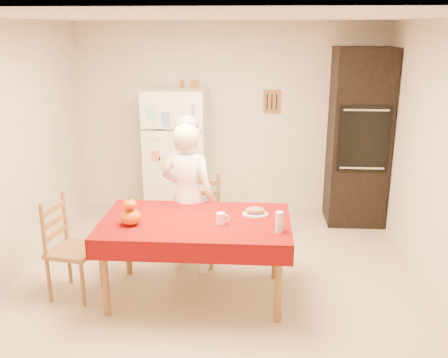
# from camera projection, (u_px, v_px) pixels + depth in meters

# --- Properties ---
(floor) EXTENTS (4.50, 4.50, 0.00)m
(floor) POSITION_uv_depth(u_px,v_px,m) (216.00, 290.00, 4.79)
(floor) COLOR #C1AD8B
(floor) RESTS_ON ground
(room_shell) EXTENTS (4.02, 4.52, 2.51)m
(room_shell) POSITION_uv_depth(u_px,v_px,m) (215.00, 123.00, 4.32)
(room_shell) COLOR beige
(room_shell) RESTS_ON ground
(refrigerator) EXTENTS (0.75, 0.74, 1.70)m
(refrigerator) POSITION_uv_depth(u_px,v_px,m) (177.00, 155.00, 6.38)
(refrigerator) COLOR white
(refrigerator) RESTS_ON floor
(oven_cabinet) EXTENTS (0.70, 0.62, 2.20)m
(oven_cabinet) POSITION_uv_depth(u_px,v_px,m) (358.00, 138.00, 6.21)
(oven_cabinet) COLOR black
(oven_cabinet) RESTS_ON floor
(dining_table) EXTENTS (1.70, 1.00, 0.76)m
(dining_table) POSITION_uv_depth(u_px,v_px,m) (196.00, 227.00, 4.50)
(dining_table) COLOR brown
(dining_table) RESTS_ON floor
(chair_far) EXTENTS (0.47, 0.45, 0.95)m
(chair_far) POSITION_uv_depth(u_px,v_px,m) (200.00, 215.00, 5.31)
(chair_far) COLOR brown
(chair_far) RESTS_ON floor
(chair_left) EXTENTS (0.46, 0.48, 0.95)m
(chair_left) POSITION_uv_depth(u_px,v_px,m) (67.00, 244.00, 4.59)
(chair_left) COLOR brown
(chair_left) RESTS_ON floor
(seated_woman) EXTENTS (0.65, 0.52, 1.56)m
(seated_woman) POSITION_uv_depth(u_px,v_px,m) (188.00, 198.00, 4.99)
(seated_woman) COLOR white
(seated_woman) RESTS_ON floor
(coffee_mug) EXTENTS (0.08, 0.08, 0.10)m
(coffee_mug) POSITION_uv_depth(u_px,v_px,m) (221.00, 218.00, 4.38)
(coffee_mug) COLOR white
(coffee_mug) RESTS_ON dining_table
(pumpkin_lower) EXTENTS (0.19, 0.19, 0.14)m
(pumpkin_lower) POSITION_uv_depth(u_px,v_px,m) (131.00, 217.00, 4.36)
(pumpkin_lower) COLOR #E66005
(pumpkin_lower) RESTS_ON dining_table
(pumpkin_upper) EXTENTS (0.12, 0.12, 0.09)m
(pumpkin_upper) POSITION_uv_depth(u_px,v_px,m) (130.00, 205.00, 4.33)
(pumpkin_upper) COLOR #D55105
(pumpkin_upper) RESTS_ON pumpkin_lower
(wine_glass) EXTENTS (0.07, 0.07, 0.18)m
(wine_glass) POSITION_uv_depth(u_px,v_px,m) (279.00, 222.00, 4.20)
(wine_glass) COLOR silver
(wine_glass) RESTS_ON dining_table
(bread_plate) EXTENTS (0.24, 0.24, 0.02)m
(bread_plate) POSITION_uv_depth(u_px,v_px,m) (255.00, 214.00, 4.59)
(bread_plate) COLOR white
(bread_plate) RESTS_ON dining_table
(bread_loaf) EXTENTS (0.18, 0.10, 0.06)m
(bread_loaf) POSITION_uv_depth(u_px,v_px,m) (255.00, 210.00, 4.58)
(bread_loaf) COLOR #96774A
(bread_loaf) RESTS_ON bread_plate
(spice_jar_left) EXTENTS (0.05, 0.05, 0.10)m
(spice_jar_left) POSITION_uv_depth(u_px,v_px,m) (182.00, 84.00, 6.16)
(spice_jar_left) COLOR brown
(spice_jar_left) RESTS_ON refrigerator
(spice_jar_mid) EXTENTS (0.05, 0.05, 0.10)m
(spice_jar_mid) POSITION_uv_depth(u_px,v_px,m) (192.00, 84.00, 6.15)
(spice_jar_mid) COLOR #98641B
(spice_jar_mid) RESTS_ON refrigerator
(spice_jar_right) EXTENTS (0.05, 0.05, 0.10)m
(spice_jar_right) POSITION_uv_depth(u_px,v_px,m) (197.00, 84.00, 6.15)
(spice_jar_right) COLOR #8C5F19
(spice_jar_right) RESTS_ON refrigerator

